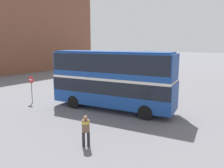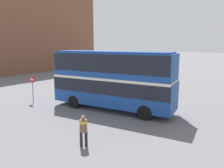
{
  "view_description": "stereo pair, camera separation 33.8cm",
  "coord_description": "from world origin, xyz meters",
  "px_view_note": "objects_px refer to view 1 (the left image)",
  "views": [
    {
      "loc": [
        10.6,
        -14.69,
        5.39
      ],
      "look_at": [
        0.52,
        -0.63,
        2.14
      ],
      "focal_mm": 35.0,
      "sensor_mm": 36.0,
      "label": 1
    },
    {
      "loc": [
        10.87,
        -14.49,
        5.39
      ],
      "look_at": [
        0.52,
        -0.63,
        2.14
      ],
      "focal_mm": 35.0,
      "sensor_mm": 36.0,
      "label": 2
    }
  ],
  "objects_px": {
    "pedestrian_foreground": "(86,128)",
    "no_entry_sign": "(31,84)",
    "parked_car_kerb_near": "(124,76)",
    "double_decker_bus": "(112,77)"
  },
  "relations": [
    {
      "from": "double_decker_bus",
      "to": "parked_car_kerb_near",
      "type": "xyz_separation_m",
      "value": [
        -6.59,
        12.19,
        -1.94
      ]
    },
    {
      "from": "pedestrian_foreground",
      "to": "no_entry_sign",
      "type": "distance_m",
      "value": 10.56
    },
    {
      "from": "pedestrian_foreground",
      "to": "parked_car_kerb_near",
      "type": "bearing_deg",
      "value": -17.3
    },
    {
      "from": "pedestrian_foreground",
      "to": "parked_car_kerb_near",
      "type": "distance_m",
      "value": 20.53
    },
    {
      "from": "no_entry_sign",
      "to": "pedestrian_foreground",
      "type": "bearing_deg",
      "value": -19.9
    },
    {
      "from": "parked_car_kerb_near",
      "to": "no_entry_sign",
      "type": "height_order",
      "value": "no_entry_sign"
    },
    {
      "from": "parked_car_kerb_near",
      "to": "no_entry_sign",
      "type": "bearing_deg",
      "value": 86.35
    },
    {
      "from": "pedestrian_foreground",
      "to": "no_entry_sign",
      "type": "bearing_deg",
      "value": 25.9
    },
    {
      "from": "double_decker_bus",
      "to": "parked_car_kerb_near",
      "type": "height_order",
      "value": "double_decker_bus"
    },
    {
      "from": "no_entry_sign",
      "to": "parked_car_kerb_near",
      "type": "bearing_deg",
      "value": 87.58
    }
  ]
}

